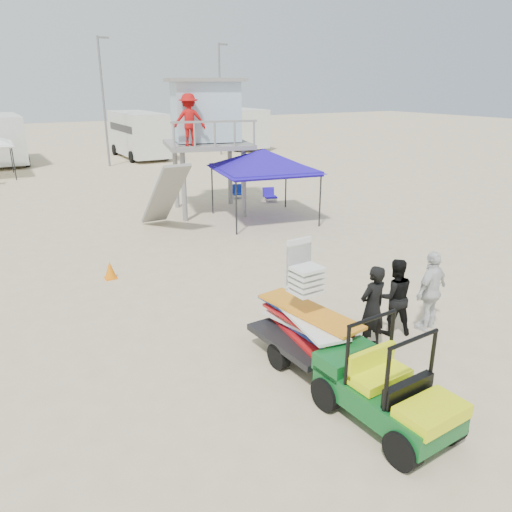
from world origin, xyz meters
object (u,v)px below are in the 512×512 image
utility_cart (388,382)px  surf_trailer (302,319)px  man_left (372,308)px  lifeguard_tower (203,117)px  canopy_blue (264,153)px

utility_cart → surf_trailer: size_ratio=0.92×
utility_cart → man_left: size_ratio=1.29×
utility_cart → lifeguard_tower: lifeguard_tower is taller
surf_trailer → lifeguard_tower: size_ratio=0.48×
canopy_blue → surf_trailer: bearing=-116.6°
surf_trailer → canopy_blue: (4.86, 9.69, 1.78)m
man_left → surf_trailer: bearing=-14.9°
utility_cart → lifeguard_tower: size_ratio=0.44×
utility_cart → lifeguard_tower: 15.15m
utility_cart → surf_trailer: surf_trailer is taller
surf_trailer → lifeguard_tower: bearing=74.3°
lifeguard_tower → canopy_blue: lifeguard_tower is taller
surf_trailer → man_left: 1.55m
man_left → canopy_blue: canopy_blue is taller
canopy_blue → utility_cart: bearing=-112.0°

